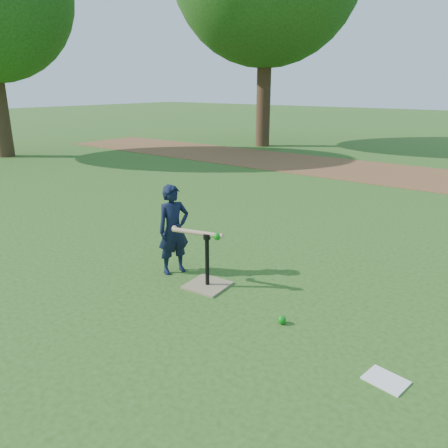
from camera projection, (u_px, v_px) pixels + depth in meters
The scene contains 7 objects.
ground at pixel (226, 279), 5.02m from camera, with size 80.00×80.00×0.00m, color #285116.
dirt_strip at pixel (413, 176), 10.67m from camera, with size 24.00×3.00×0.01m, color brown.
child at pixel (174, 230), 5.07m from camera, with size 0.39×0.25×1.06m, color black.
wiffle_ball_ground at pixel (282, 320), 4.08m from camera, with size 0.08×0.08×0.08m, color #0C8513.
clipboard at pixel (386, 380), 3.30m from camera, with size 0.30×0.23×0.01m, color white.
batting_tee at pixel (207, 277), 4.82m from camera, with size 0.47×0.47×0.61m.
swing_action at pixel (199, 233), 4.72m from camera, with size 0.63×0.20×0.08m.
Camera 1 is at (2.79, -3.64, 2.13)m, focal length 35.00 mm.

